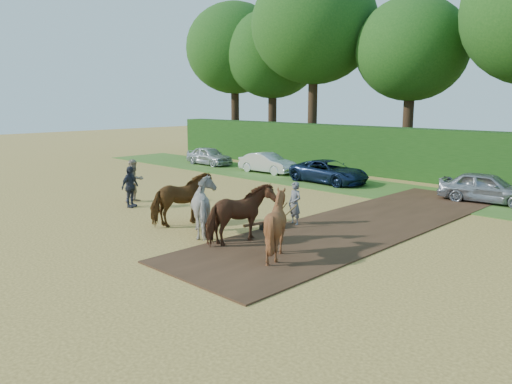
{
  "coord_description": "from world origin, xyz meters",
  "views": [
    {
      "loc": [
        11.45,
        -9.04,
        4.71
      ],
      "look_at": [
        -0.91,
        3.6,
        1.4
      ],
      "focal_mm": 35.0,
      "sensor_mm": 36.0,
      "label": 1
    }
  ],
  "objects_px": {
    "parked_cars": "(408,181)",
    "spectator_far": "(130,187)",
    "plough_team": "(226,211)",
    "spectator_near": "(134,181)"
  },
  "relations": [
    {
      "from": "plough_team",
      "to": "spectator_near",
      "type": "bearing_deg",
      "value": 170.75
    },
    {
      "from": "spectator_near",
      "to": "plough_team",
      "type": "bearing_deg",
      "value": -102.14
    },
    {
      "from": "spectator_near",
      "to": "plough_team",
      "type": "relative_size",
      "value": 0.29
    },
    {
      "from": "parked_cars",
      "to": "spectator_far",
      "type": "bearing_deg",
      "value": -122.18
    },
    {
      "from": "spectator_near",
      "to": "plough_team",
      "type": "distance_m",
      "value": 7.76
    },
    {
      "from": "spectator_far",
      "to": "parked_cars",
      "type": "relative_size",
      "value": 0.05
    },
    {
      "from": "spectator_far",
      "to": "parked_cars",
      "type": "xyz_separation_m",
      "value": [
        7.22,
        11.48,
        -0.24
      ]
    },
    {
      "from": "spectator_near",
      "to": "spectator_far",
      "type": "distance_m",
      "value": 1.18
    },
    {
      "from": "parked_cars",
      "to": "plough_team",
      "type": "bearing_deg",
      "value": -92.12
    },
    {
      "from": "spectator_far",
      "to": "spectator_near",
      "type": "bearing_deg",
      "value": 28.1
    }
  ]
}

